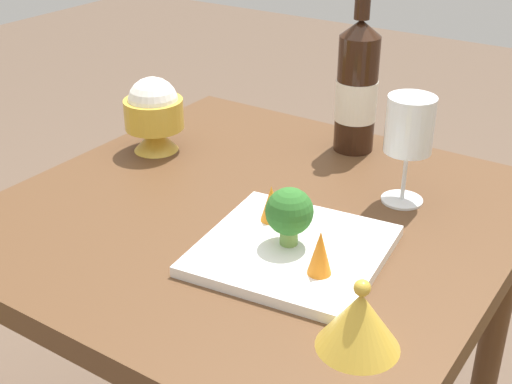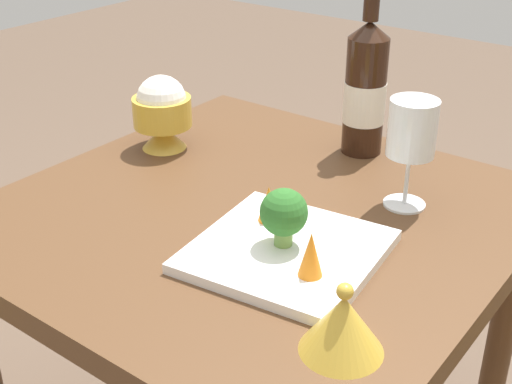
# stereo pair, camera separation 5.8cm
# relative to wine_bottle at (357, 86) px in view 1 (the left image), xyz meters

# --- Properties ---
(dining_table) EXTENTS (0.78, 0.78, 0.75)m
(dining_table) POSITION_rel_wine_bottle_xyz_m (0.02, 0.30, -0.23)
(dining_table) COLOR brown
(dining_table) RESTS_ON ground_plane
(wine_bottle) EXTENTS (0.08, 0.08, 0.32)m
(wine_bottle) POSITION_rel_wine_bottle_xyz_m (0.00, 0.00, 0.00)
(wine_bottle) COLOR black
(wine_bottle) RESTS_ON dining_table
(wine_glass) EXTENTS (0.08, 0.08, 0.18)m
(wine_glass) POSITION_rel_wine_bottle_xyz_m (-0.16, 0.15, 0.00)
(wine_glass) COLOR white
(wine_glass) RESTS_ON dining_table
(rice_bowl) EXTENTS (0.11, 0.11, 0.14)m
(rice_bowl) POSITION_rel_wine_bottle_xyz_m (0.31, 0.21, -0.05)
(rice_bowl) COLOR gold
(rice_bowl) RESTS_ON dining_table
(rice_bowl_lid) EXTENTS (0.10, 0.10, 0.09)m
(rice_bowl_lid) POSITION_rel_wine_bottle_xyz_m (-0.27, 0.52, -0.09)
(rice_bowl_lid) COLOR gold
(rice_bowl_lid) RESTS_ON dining_table
(serving_plate) EXTENTS (0.28, 0.28, 0.02)m
(serving_plate) POSITION_rel_wine_bottle_xyz_m (-0.10, 0.39, -0.12)
(serving_plate) COLOR white
(serving_plate) RESTS_ON dining_table
(broccoli_floret) EXTENTS (0.07, 0.07, 0.09)m
(broccoli_floret) POSITION_rel_wine_bottle_xyz_m (-0.09, 0.39, -0.06)
(broccoli_floret) COLOR #729E4C
(broccoli_floret) RESTS_ON serving_plate
(carrot_garnish_left) EXTENTS (0.03, 0.03, 0.06)m
(carrot_garnish_left) POSITION_rel_wine_bottle_xyz_m (-0.16, 0.43, -0.08)
(carrot_garnish_left) COLOR orange
(carrot_garnish_left) RESTS_ON serving_plate
(carrot_garnish_right) EXTENTS (0.03, 0.03, 0.06)m
(carrot_garnish_right) POSITION_rel_wine_bottle_xyz_m (-0.03, 0.34, -0.08)
(carrot_garnish_right) COLOR orange
(carrot_garnish_right) RESTS_ON serving_plate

